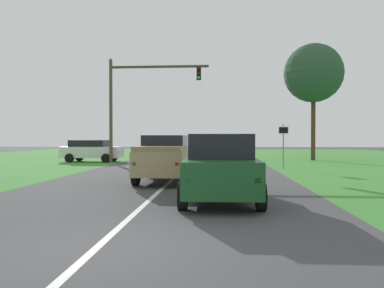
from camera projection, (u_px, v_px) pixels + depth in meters
The scene contains 8 objects.
ground_plane at pixel (174, 178), 17.82m from camera, with size 120.00×120.00×0.00m, color #424244.
lane_centre_stripe at pixel (103, 242), 6.85m from camera, with size 0.16×41.35×0.01m, color white.
red_suv_near at pixel (220, 166), 11.30m from camera, with size 2.30×4.62×1.98m.
pickup_truck_lead at pixel (166, 158), 16.28m from camera, with size 2.23×5.17×1.98m.
traffic_light at pixel (136, 94), 28.16m from camera, with size 7.38×0.40×7.69m.
keep_moving_sign at pixel (283, 141), 22.81m from camera, with size 0.60×0.09×2.68m.
oak_tree_right at pixel (313, 73), 31.67m from camera, with size 4.85×4.85×9.67m.
crossing_suv_far at pixel (91, 150), 29.70m from camera, with size 4.63×2.24×1.69m.
Camera 1 is at (2.07, -6.02, 1.87)m, focal length 35.76 mm.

